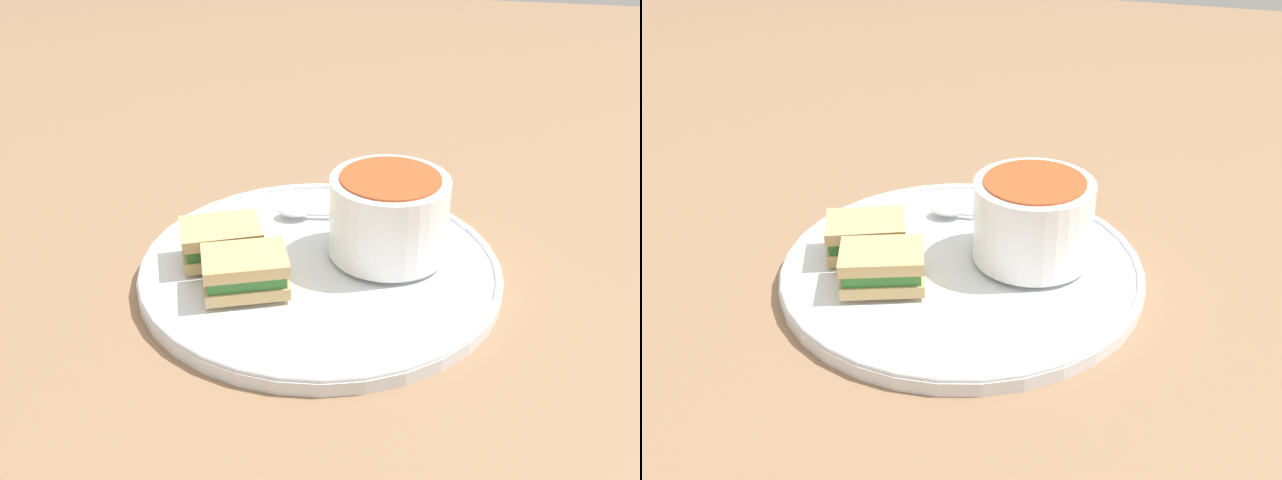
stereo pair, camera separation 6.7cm
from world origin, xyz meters
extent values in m
plane|color=#8E6B4C|center=(0.00, 0.00, 0.00)|extent=(2.40, 2.40, 0.00)
cylinder|color=white|center=(0.00, 0.00, 0.01)|extent=(0.33, 0.33, 0.01)
torus|color=white|center=(0.00, 0.00, 0.01)|extent=(0.33, 0.33, 0.01)
cylinder|color=white|center=(-0.03, 0.06, 0.02)|extent=(0.06, 0.06, 0.01)
cylinder|color=white|center=(-0.03, 0.06, 0.05)|extent=(0.11, 0.11, 0.07)
cylinder|color=#B74C23|center=(-0.03, 0.06, 0.09)|extent=(0.09, 0.09, 0.01)
cube|color=silver|center=(-0.09, 0.01, 0.02)|extent=(0.02, 0.08, 0.00)
ellipsoid|color=silver|center=(-0.08, -0.04, 0.02)|extent=(0.03, 0.04, 0.01)
cube|color=tan|center=(0.01, -0.09, 0.02)|extent=(0.08, 0.09, 0.01)
cube|color=#33702D|center=(0.01, -0.09, 0.03)|extent=(0.07, 0.08, 0.01)
cube|color=tan|center=(0.01, -0.09, 0.04)|extent=(0.08, 0.09, 0.01)
cube|color=tan|center=(0.06, -0.05, 0.02)|extent=(0.08, 0.09, 0.01)
cube|color=#33702D|center=(0.06, -0.05, 0.03)|extent=(0.07, 0.08, 0.01)
cube|color=tan|center=(0.06, -0.05, 0.04)|extent=(0.08, 0.09, 0.01)
camera|label=1|loc=(0.57, 0.11, 0.38)|focal=42.00mm
camera|label=2|loc=(0.56, 0.18, 0.38)|focal=42.00mm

